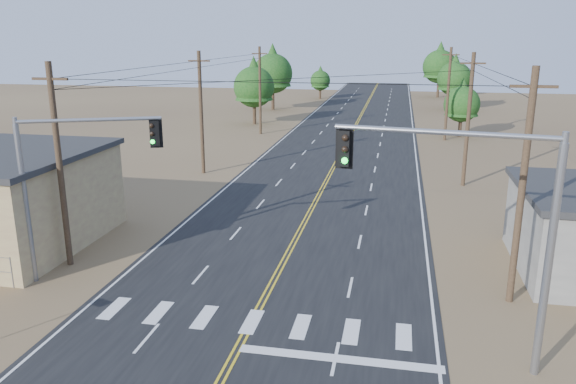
# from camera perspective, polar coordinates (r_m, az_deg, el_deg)

# --- Properties ---
(road) EXTENTS (15.00, 200.00, 0.02)m
(road) POSITION_cam_1_polar(r_m,az_deg,el_deg) (43.44, 3.70, 0.72)
(road) COLOR black
(road) RESTS_ON ground
(utility_pole_left_near) EXTENTS (1.80, 0.30, 10.00)m
(utility_pole_left_near) POSITION_cam_1_polar(r_m,az_deg,el_deg) (29.10, -22.19, 2.53)
(utility_pole_left_near) COLOR #4C3826
(utility_pole_left_near) RESTS_ON ground
(utility_pole_left_mid) EXTENTS (1.80, 0.30, 10.00)m
(utility_pole_left_mid) POSITION_cam_1_polar(r_m,az_deg,el_deg) (46.83, -8.82, 8.03)
(utility_pole_left_mid) COLOR #4C3826
(utility_pole_left_mid) RESTS_ON ground
(utility_pole_left_far) EXTENTS (1.80, 0.30, 10.00)m
(utility_pole_left_far) POSITION_cam_1_polar(r_m,az_deg,el_deg) (65.88, -2.86, 10.32)
(utility_pole_left_far) COLOR #4C3826
(utility_pole_left_far) RESTS_ON ground
(utility_pole_right_near) EXTENTS (1.80, 0.30, 10.00)m
(utility_pole_right_near) POSITION_cam_1_polar(r_m,az_deg,el_deg) (24.93, 22.69, 0.45)
(utility_pole_right_near) COLOR #4C3826
(utility_pole_right_near) RESTS_ON ground
(utility_pole_right_mid) EXTENTS (1.80, 0.30, 10.00)m
(utility_pole_right_mid) POSITION_cam_1_polar(r_m,az_deg,el_deg) (44.36, 17.85, 7.06)
(utility_pole_right_mid) COLOR #4C3826
(utility_pole_right_mid) RESTS_ON ground
(utility_pole_right_far) EXTENTS (1.80, 0.30, 10.00)m
(utility_pole_right_far) POSITION_cam_1_polar(r_m,az_deg,el_deg) (64.14, 15.94, 9.61)
(utility_pole_right_far) COLOR #4C3826
(utility_pole_right_far) RESTS_ON ground
(signal_mast_left) EXTENTS (5.91, 2.62, 7.71)m
(signal_mast_left) POSITION_cam_1_polar(r_m,az_deg,el_deg) (27.29, -21.75, 1.98)
(signal_mast_left) COLOR gray
(signal_mast_left) RESTS_ON ground
(signal_mast_right) EXTENTS (7.26, 1.41, 8.32)m
(signal_mast_right) POSITION_cam_1_polar(r_m,az_deg,el_deg) (19.42, 19.26, -1.61)
(signal_mast_right) COLOR gray
(signal_mast_right) RESTS_ON ground
(tree_left_near) EXTENTS (5.24, 5.24, 8.73)m
(tree_left_near) POSITION_cam_1_polar(r_m,az_deg,el_deg) (73.54, -3.48, 11.02)
(tree_left_near) COLOR #3F2D1E
(tree_left_near) RESTS_ON ground
(tree_left_mid) EXTENTS (6.08, 6.08, 10.13)m
(tree_left_mid) POSITION_cam_1_polar(r_m,az_deg,el_deg) (88.23, -1.56, 12.35)
(tree_left_mid) COLOR #3F2D1E
(tree_left_mid) RESTS_ON ground
(tree_left_far) EXTENTS (3.62, 3.62, 6.03)m
(tree_left_far) POSITION_cam_1_polar(r_m,az_deg,el_deg) (104.48, 3.30, 11.45)
(tree_left_far) COLOR #3F2D1E
(tree_left_far) RESTS_ON ground
(tree_right_near) EXTENTS (4.02, 4.02, 6.70)m
(tree_right_near) POSITION_cam_1_polar(r_m,az_deg,el_deg) (67.04, 17.27, 8.86)
(tree_right_near) COLOR #3F2D1E
(tree_right_near) RESTS_ON ground
(tree_right_mid) EXTENTS (5.19, 5.19, 8.65)m
(tree_right_mid) POSITION_cam_1_polar(r_m,az_deg,el_deg) (92.12, 16.57, 11.30)
(tree_right_mid) COLOR #3F2D1E
(tree_right_mid) RESTS_ON ground
(tree_right_far) EXTENTS (6.17, 6.17, 10.28)m
(tree_right_far) POSITION_cam_1_polar(r_m,az_deg,el_deg) (110.50, 15.17, 12.52)
(tree_right_far) COLOR #3F2D1E
(tree_right_far) RESTS_ON ground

